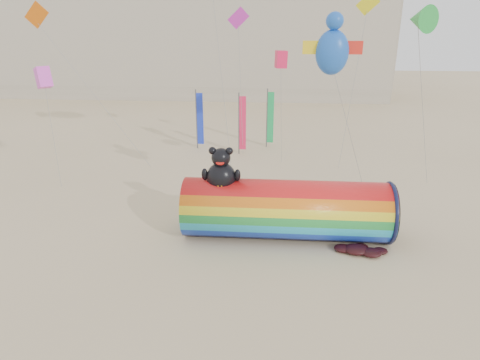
# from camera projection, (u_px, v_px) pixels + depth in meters

# --- Properties ---
(ground) EXTENTS (160.00, 160.00, 0.00)m
(ground) POSITION_uv_depth(u_px,v_px,m) (229.00, 231.00, 23.26)
(ground) COLOR #CCB58C
(ground) RESTS_ON ground
(hotel_building) EXTENTS (60.40, 15.40, 20.60)m
(hotel_building) POSITION_uv_depth(u_px,v_px,m) (180.00, 23.00, 63.38)
(hotel_building) COLOR #B7AD99
(hotel_building) RESTS_ON ground
(windsock_assembly) EXTENTS (10.65, 3.24, 4.91)m
(windsock_assembly) POSITION_uv_depth(u_px,v_px,m) (286.00, 208.00, 22.11)
(windsock_assembly) COLOR red
(windsock_assembly) RESTS_ON ground
(kite_handler) EXTENTS (0.63, 0.42, 1.70)m
(kite_handler) POSITION_uv_depth(u_px,v_px,m) (333.00, 220.00, 22.52)
(kite_handler) COLOR slate
(kite_handler) RESTS_ON ground
(fabric_bundle) EXTENTS (2.62, 1.35, 0.41)m
(fabric_bundle) POSITION_uv_depth(u_px,v_px,m) (360.00, 250.00, 20.99)
(fabric_bundle) COLOR #3D0B0D
(fabric_bundle) RESTS_ON ground
(festival_banners) EXTENTS (6.75, 2.44, 5.20)m
(festival_banners) POSITION_uv_depth(u_px,v_px,m) (237.00, 120.00, 36.83)
(festival_banners) COLOR #59595E
(festival_banners) RESTS_ON ground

